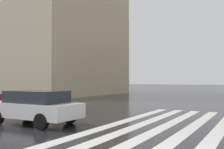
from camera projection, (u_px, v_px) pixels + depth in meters
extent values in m
cube|color=silver|center=(216.00, 135.00, 8.72)|extent=(13.00, 0.50, 0.01)
cube|color=silver|center=(186.00, 132.00, 9.21)|extent=(13.00, 0.50, 0.01)
cube|color=silver|center=(159.00, 129.00, 9.70)|extent=(13.00, 0.50, 0.01)
cube|color=silver|center=(135.00, 127.00, 10.20)|extent=(13.00, 0.50, 0.01)
cube|color=silver|center=(113.00, 125.00, 10.69)|extent=(13.00, 0.50, 0.01)
cube|color=beige|center=(19.00, 22.00, 38.09)|extent=(16.46, 28.34, 21.11)
cube|color=silver|center=(34.00, 109.00, 10.90)|extent=(1.75, 4.10, 0.60)
cube|color=#232833|center=(37.00, 97.00, 10.84)|extent=(1.54, 2.46, 0.50)
cylinder|color=black|center=(28.00, 113.00, 12.22)|extent=(0.20, 0.62, 0.62)
cylinder|color=black|center=(41.00, 122.00, 9.56)|extent=(0.20, 0.62, 0.62)
cylinder|color=black|center=(70.00, 116.00, 10.99)|extent=(0.20, 0.62, 0.62)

